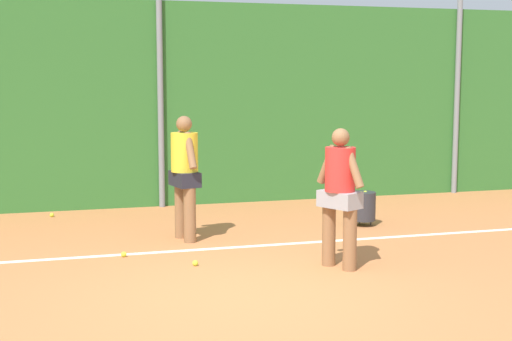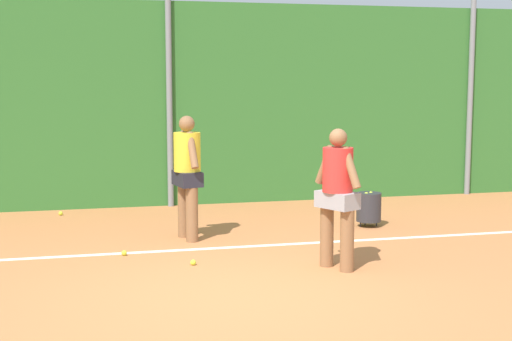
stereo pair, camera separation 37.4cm
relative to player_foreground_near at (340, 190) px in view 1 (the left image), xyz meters
name	(u,v)px [view 1 (the left image)]	position (x,y,z in m)	size (l,w,h in m)	color
ground_plane	(208,258)	(-1.34, 0.87, -0.90)	(29.71, 29.71, 0.00)	#C67542
hedge_fence_backdrop	(159,105)	(-1.34, 4.72, 0.82)	(19.31, 0.25, 3.43)	#33702D
fence_post_center	(160,95)	(-1.34, 4.54, 0.99)	(0.10, 0.10, 3.77)	gray
fence_post_right	(457,93)	(4.23, 4.54, 0.99)	(0.10, 0.10, 3.77)	gray
court_baseline_paint	(201,249)	(-1.34, 1.30, -0.90)	(14.11, 0.10, 0.01)	white
player_foreground_near	(340,190)	(0.00, 0.00, 0.00)	(0.46, 0.61, 1.60)	#8C603D
player_midcourt	(185,171)	(-1.42, 1.92, 0.04)	(0.38, 0.69, 1.67)	#8C603D
ball_hopper	(363,206)	(1.27, 2.14, -0.61)	(0.36, 0.36, 0.51)	#2D2D33
tennis_ball_3	(52,215)	(-3.15, 4.10, -0.87)	(0.07, 0.07, 0.07)	#CCDB33
tennis_ball_6	(124,254)	(-2.32, 1.19, -0.87)	(0.07, 0.07, 0.07)	#CCDB33
tennis_ball_7	(195,263)	(-1.57, 0.53, -0.87)	(0.07, 0.07, 0.07)	#CCDB33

